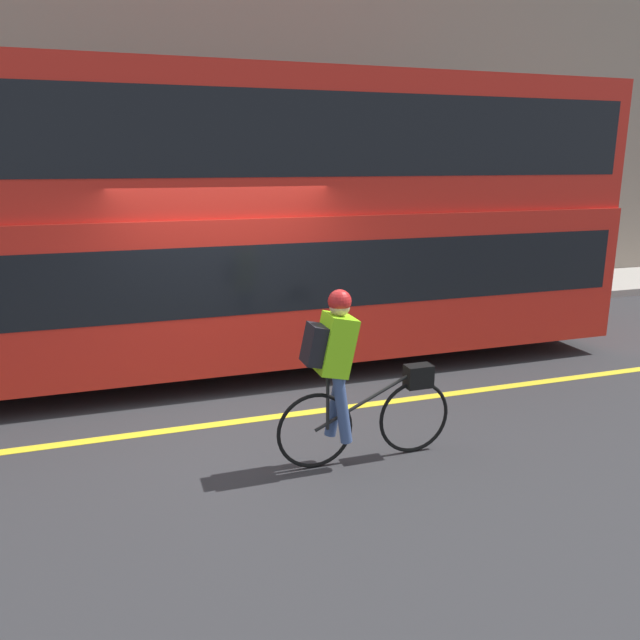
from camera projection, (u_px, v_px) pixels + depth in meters
ground_plane at (242, 420)px, 6.90m from camera, size 80.00×80.00×0.00m
road_center_line at (243, 421)px, 6.87m from camera, size 50.00×0.14×0.01m
sidewalk_curb at (188, 314)px, 11.39m from camera, size 60.00×2.23×0.15m
building_facade at (169, 100)px, 11.61m from camera, size 60.00×0.30×7.76m
bus at (283, 211)px, 8.52m from camera, size 9.16×2.57×3.85m
cyclist_on_bike at (349, 372)px, 5.72m from camera, size 1.75×0.32×1.68m
trash_bin at (50, 295)px, 10.46m from camera, size 0.48×0.48×0.88m
street_sign_post at (467, 219)px, 12.63m from camera, size 0.36×0.09×2.69m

